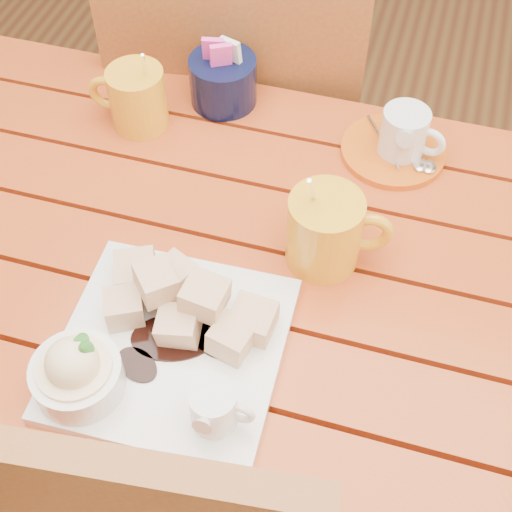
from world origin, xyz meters
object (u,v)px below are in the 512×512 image
(coffee_mug_left, at_px, (136,97))
(coffee_mug_right, at_px, (327,230))
(orange_saucer, at_px, (394,151))
(dessert_plate, at_px, (149,347))
(table, at_px, (225,318))
(chair_far, at_px, (243,126))

(coffee_mug_left, relative_size, coffee_mug_right, 0.90)
(coffee_mug_left, height_order, orange_saucer, coffee_mug_left)
(coffee_mug_left, relative_size, orange_saucer, 0.92)
(dessert_plate, xyz_separation_m, coffee_mug_right, (0.17, 0.22, 0.03))
(dessert_plate, relative_size, coffee_mug_left, 1.89)
(table, bearing_deg, orange_saucer, 58.18)
(dessert_plate, distance_m, coffee_mug_right, 0.27)
(coffee_mug_right, bearing_deg, coffee_mug_left, 138.10)
(dessert_plate, bearing_deg, chair_far, 97.78)
(orange_saucer, bearing_deg, chair_far, 143.68)
(orange_saucer, bearing_deg, dessert_plate, -116.90)
(table, bearing_deg, coffee_mug_left, 131.22)
(table, distance_m, dessert_plate, 0.21)
(coffee_mug_left, bearing_deg, chair_far, 70.59)
(table, xyz_separation_m, orange_saucer, (0.18, 0.29, 0.11))
(table, height_order, chair_far, chair_far)
(coffee_mug_left, xyz_separation_m, orange_saucer, (0.40, 0.04, -0.05))
(dessert_plate, bearing_deg, orange_saucer, 63.10)
(dessert_plate, relative_size, coffee_mug_right, 1.69)
(orange_saucer, bearing_deg, coffee_mug_right, -104.40)
(dessert_plate, bearing_deg, table, 74.10)
(coffee_mug_left, height_order, coffee_mug_right, coffee_mug_right)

